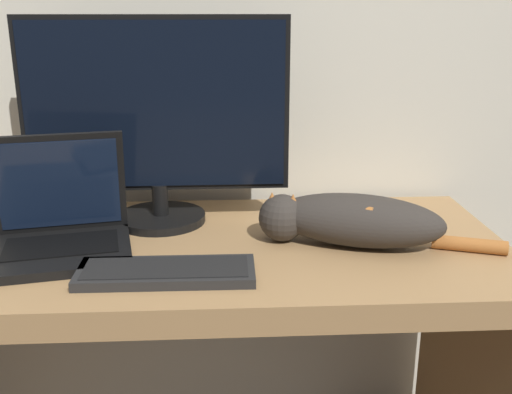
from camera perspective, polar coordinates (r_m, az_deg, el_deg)
name	(u,v)px	position (r m, az deg, el deg)	size (l,w,h in m)	color
wall_back	(190,5)	(1.67, -6.30, 17.68)	(6.40, 0.06, 2.60)	beige
desk	(192,308)	(1.46, -6.14, -10.43)	(1.46, 0.64, 0.78)	#A37A4C
monitor	(156,120)	(1.47, -9.48, 7.23)	(0.64, 0.22, 0.50)	black
laptop	(60,230)	(1.39, -18.12, -3.01)	(0.34, 0.30, 0.26)	black
external_keyboard	(166,272)	(1.22, -8.54, -7.08)	(0.36, 0.13, 0.02)	black
cat	(349,219)	(1.37, 8.87, -2.08)	(0.54, 0.27, 0.12)	#332D28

